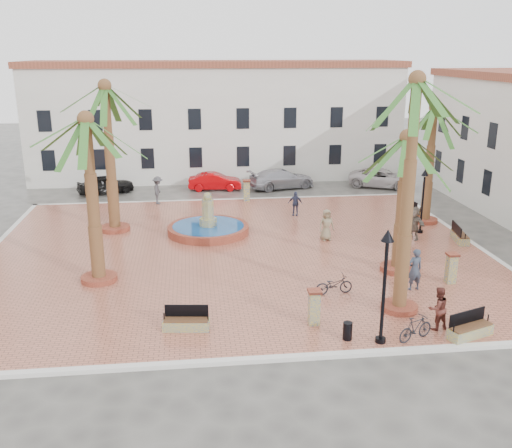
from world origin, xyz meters
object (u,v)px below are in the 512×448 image
Objects in this scene: bench_e at (460,236)px; fountain at (208,228)px; palm_sw at (87,140)px; cyclist_a at (415,269)px; bollard_e at (451,268)px; car_silver at (281,179)px; bench_ne at (411,210)px; pedestrian_north at (158,190)px; car_white at (382,178)px; palm_nw at (106,103)px; car_red at (215,181)px; bicycle_a at (334,285)px; palm_ne at (433,122)px; bicycle_b at (416,328)px; pedestrian_east at (414,223)px; cyclist_b at (438,308)px; bench_s at (186,323)px; lamppost_s at (386,267)px; pedestrian_fountain_a at (326,225)px; palm_s at (415,105)px; bench_se at (470,330)px; bollard_n at (247,190)px; palm_e at (406,156)px; pedestrian_fountain_b at (295,203)px; bollard_se at (314,307)px; litter_bin at (348,331)px; car_black at (106,184)px; lamppost_e at (424,190)px.

fountain is at bearing 86.91° from bench_e.
cyclist_a is at bearing -10.69° from palm_sw.
car_silver is at bearing 102.97° from bollard_e.
pedestrian_north is (-16.30, 4.66, 0.66)m from bench_ne.
palm_sw is 1.51× the size of car_white.
car_red is (6.34, 10.12, -6.85)m from palm_nw.
bicycle_a is at bearing -44.84° from palm_nw.
bicycle_b is at bearing -113.70° from palm_ne.
palm_nw is 4.64× the size of pedestrian_east.
bench_ne is at bearing 16.49° from bench_e.
palm_nw reaches higher than cyclist_b.
bicycle_a is at bearing -165.06° from car_red.
bench_s is 0.42× the size of lamppost_s.
bench_s is 12.54m from pedestrian_fountain_a.
car_red is at bearing 139.59° from palm_ne.
bench_se is at bearing -54.89° from palm_s.
pedestrian_east is (11.37, -2.42, 0.61)m from fountain.
pedestrian_fountain_a reaches higher than bicycle_b.
bench_s is at bearing -102.46° from bollard_n.
palm_e is (8.82, -6.94, 5.24)m from fountain.
bench_e is at bearing -116.78° from pedestrian_north.
bollard_e is 0.90× the size of pedestrian_fountain_b.
bollard_se is (4.89, -0.12, 0.47)m from bench_s.
palm_sw is 1.92× the size of car_red.
lamppost_s reaches higher than litter_bin.
cyclist_a reaches higher than bollard_n.
bicycle_a is (10.34, -2.70, -6.05)m from palm_sw.
pedestrian_north is at bearing 113.36° from lamppost_s.
car_black is (-13.01, 24.73, -2.36)m from lamppost_s.
car_white is (6.61, 21.86, -7.67)m from palm_s.
pedestrian_fountain_a is at bearing -17.20° from fountain.
fountain is 1.25× the size of lamppost_e.
pedestrian_north is at bearing 102.69° from bench_s.
palm_ne is at bearing 58.06° from litter_bin.
palm_e reaches higher than bollard_n.
pedestrian_east is (6.27, 6.87, 0.50)m from bicycle_a.
lamppost_s reaches higher than car_white.
pedestrian_north is at bearing 114.42° from fountain.
cyclist_b is at bearing -159.83° from car_red.
palm_nw is at bearing 136.15° from palm_s.
litter_bin is (-9.18, -10.23, 0.06)m from bench_e.
palm_ne is 9.07m from pedestrian_fountain_a.
palm_e reaches higher than bench_se.
pedestrian_north reaches higher than litter_bin.
palm_sw is at bearing -158.56° from palm_ne.
car_red is (-9.76, 19.97, -0.22)m from bollard_e.
lamppost_e is (-1.12, -2.05, -3.60)m from palm_ne.
car_white is at bearing -88.97° from car_red.
car_black is (-18.64, 13.49, -0.38)m from pedestrian_east.
pedestrian_fountain_a reaches higher than bollard_n.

